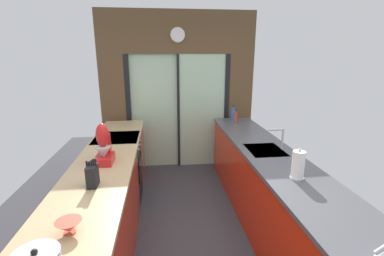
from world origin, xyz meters
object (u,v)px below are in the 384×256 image
object	(u,v)px
mixing_bowl	(69,226)
paper_towel_roll	(298,165)
soap_bottle_far	(233,114)
soap_bottle_near	(236,117)
oven_range	(119,169)
stand_mixer	(104,148)
knife_block	(92,175)

from	to	relation	value
mixing_bowl	paper_towel_roll	xyz separation A→B (m)	(1.78, 0.57, 0.08)
mixing_bowl	soap_bottle_far	xyz separation A→B (m)	(1.78, 2.81, 0.06)
soap_bottle_near	paper_towel_roll	size ratio (longest dim) A/B	0.76
mixing_bowl	soap_bottle_far	distance (m)	3.32
oven_range	stand_mixer	xyz separation A→B (m)	(0.02, -0.89, 0.63)
soap_bottle_near	soap_bottle_far	size ratio (longest dim) A/B	0.88
oven_range	soap_bottle_near	xyz separation A→B (m)	(1.80, 0.60, 0.56)
mixing_bowl	oven_range	bearing A→B (deg)	90.52
oven_range	soap_bottle_far	bearing A→B (deg)	23.34
oven_range	stand_mixer	distance (m)	1.09
soap_bottle_far	stand_mixer	bearing A→B (deg)	-136.91
stand_mixer	soap_bottle_far	bearing A→B (deg)	43.09
knife_block	paper_towel_roll	bearing A→B (deg)	-1.82
knife_block	soap_bottle_near	world-z (taller)	knife_block
knife_block	soap_bottle_near	xyz separation A→B (m)	(1.78, 2.00, -0.01)
mixing_bowl	soap_bottle_far	bearing A→B (deg)	57.60
mixing_bowl	paper_towel_roll	distance (m)	1.87
mixing_bowl	knife_block	size ratio (longest dim) A/B	0.66
knife_block	soap_bottle_far	bearing A→B (deg)	50.73
soap_bottle_near	knife_block	bearing A→B (deg)	-131.67
mixing_bowl	paper_towel_roll	world-z (taller)	paper_towel_roll
oven_range	knife_block	world-z (taller)	knife_block
oven_range	paper_towel_roll	bearing A→B (deg)	-39.03
knife_block	soap_bottle_far	world-z (taller)	soap_bottle_far
oven_range	stand_mixer	world-z (taller)	stand_mixer
knife_block	soap_bottle_near	distance (m)	2.68
oven_range	soap_bottle_far	xyz separation A→B (m)	(1.80, 0.78, 0.57)
oven_range	soap_bottle_near	distance (m)	1.98
knife_block	stand_mixer	bearing A→B (deg)	90.01
mixing_bowl	stand_mixer	world-z (taller)	stand_mixer
mixing_bowl	soap_bottle_near	xyz separation A→B (m)	(1.78, 2.63, 0.04)
stand_mixer	soap_bottle_near	distance (m)	2.32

